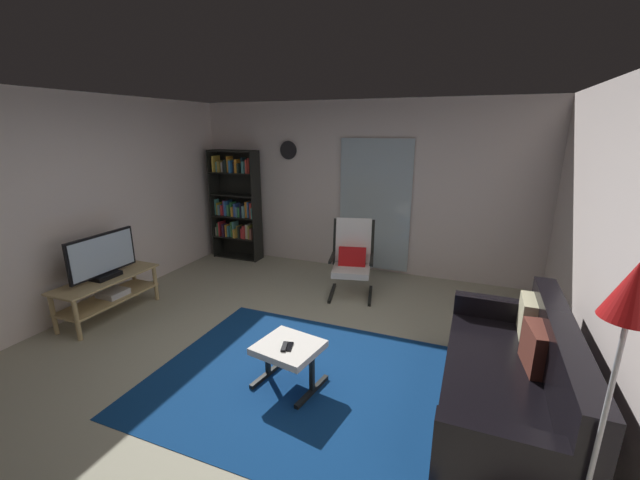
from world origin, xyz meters
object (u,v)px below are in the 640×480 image
bookshelf_near_tv (237,204)px  tv_remote (284,347)px  lounge_armchair (352,256)px  floor_lamp_by_sofa (628,317)px  cell_phone (288,346)px  wall_clock (289,150)px  ottoman (289,352)px  leather_sofa (512,382)px  television (103,258)px  tv_stand (109,290)px

bookshelf_near_tv → tv_remote: bookshelf_near_tv is taller
lounge_armchair → floor_lamp_by_sofa: (2.13, -2.89, 0.87)m
bookshelf_near_tv → lounge_armchair: size_ratio=1.80×
cell_phone → wall_clock: 3.76m
bookshelf_near_tv → ottoman: bookshelf_near_tv is taller
lounge_armchair → floor_lamp_by_sofa: floor_lamp_by_sofa is taller
leather_sofa → television: bearing=178.6°
tv_stand → lounge_armchair: (2.51, 1.73, 0.21)m
television → leather_sofa: bearing=-1.4°
tv_stand → television: television is taller
television → ottoman: television is taller
floor_lamp_by_sofa → television: bearing=166.0°
television → floor_lamp_by_sofa: 4.82m
wall_clock → television: bearing=-112.4°
tv_remote → wall_clock: (-1.47, 3.15, 1.44)m
television → wall_clock: (1.11, 2.69, 1.11)m
television → wall_clock: 3.12m
television → wall_clock: bearing=67.6°
television → lounge_armchair: lounge_armchair is taller
ottoman → floor_lamp_by_sofa: (2.04, -0.76, 1.08)m
tv_remote → television: bearing=153.6°
ottoman → tv_remote: 0.10m
wall_clock → bookshelf_near_tv: bearing=-167.9°
bookshelf_near_tv → leather_sofa: (4.17, -2.60, -0.64)m
tv_remote → floor_lamp_by_sofa: floor_lamp_by_sofa is taller
tv_remote → floor_lamp_by_sofa: (2.05, -0.70, 1.00)m
lounge_armchair → ottoman: (0.09, -2.14, -0.21)m
wall_clock → leather_sofa: bearing=-40.6°
leather_sofa → tv_remote: 1.83m
tv_remote → cell_phone: tv_remote is taller
cell_phone → lounge_armchair: bearing=78.6°
wall_clock → floor_lamp_by_sofa: bearing=-47.5°
leather_sofa → cell_phone: bearing=-169.4°
wall_clock → tv_remote: bearing=-64.9°
television → leather_sofa: 4.40m
ottoman → tv_remote: tv_remote is taller
bookshelf_near_tv → leather_sofa: size_ratio=0.92×
tv_remote → leather_sofa: bearing=-5.3°
ottoman → tv_remote: (-0.01, -0.06, 0.08)m
wall_clock → lounge_armchair: bearing=-34.4°
lounge_armchair → floor_lamp_by_sofa: bearing=-53.7°
television → cell_phone: 2.67m
tv_stand → television: 0.42m
cell_phone → wall_clock: (-1.50, 3.13, 1.45)m
cell_phone → floor_lamp_by_sofa: floor_lamp_by_sofa is taller
tv_stand → ottoman: size_ratio=2.04×
leather_sofa → tv_remote: bearing=-168.9°
television → ottoman: (2.60, -0.40, -0.41)m
leather_sofa → floor_lamp_by_sofa: 1.54m
tv_stand → lounge_armchair: 3.05m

